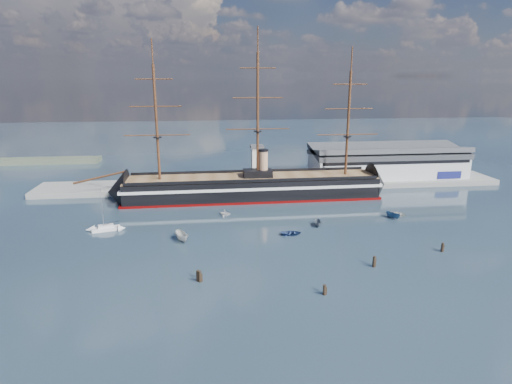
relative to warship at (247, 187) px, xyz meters
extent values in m
plane|color=#1E2B37|center=(2.02, -20.00, -4.04)|extent=(600.00, 600.00, 0.00)
cube|color=slate|center=(12.02, 16.00, -4.04)|extent=(180.00, 18.00, 2.00)
cube|color=#B7BABC|center=(60.02, 20.00, 2.96)|extent=(62.00, 20.00, 10.00)
cube|color=#3F4247|center=(60.02, 20.00, 8.56)|extent=(63.00, 21.00, 2.00)
cube|color=silver|center=(5.02, 13.00, 4.96)|extent=(4.00, 4.00, 14.00)
cube|color=#3F4247|center=(5.02, 13.00, 12.46)|extent=(5.00, 5.00, 1.00)
cube|color=black|center=(1.73, 0.00, -0.04)|extent=(88.13, 16.75, 7.00)
cube|color=silver|center=(1.73, 0.00, 1.16)|extent=(90.14, 17.01, 1.00)
cube|color=#550303|center=(1.73, 0.00, -3.69)|extent=(90.14, 16.97, 0.90)
cone|color=black|center=(-44.77, 0.00, -0.34)|extent=(14.13, 15.80, 15.68)
cone|color=black|center=(48.23, 0.00, -0.34)|extent=(11.13, 15.77, 15.68)
cube|color=brown|center=(1.73, 0.00, 3.56)|extent=(88.12, 15.47, 0.40)
cube|color=black|center=(3.73, 0.00, 4.96)|extent=(10.05, 6.09, 2.50)
cylinder|color=tan|center=(5.73, 0.00, 8.46)|extent=(3.20, 3.20, 9.00)
cylinder|color=#381E0F|center=(-50.27, 0.00, 4.96)|extent=(17.76, 0.85, 4.43)
cylinder|color=#381E0F|center=(-30.27, 0.00, 22.76)|extent=(0.90, 0.90, 38.00)
cylinder|color=#381E0F|center=(3.73, 0.00, 24.76)|extent=(0.90, 0.90, 42.00)
cylinder|color=#381E0F|center=(35.73, 0.00, 21.76)|extent=(0.90, 0.90, 36.00)
cube|color=silver|center=(-42.81, -28.60, -3.52)|extent=(8.05, 4.23, 1.03)
cube|color=silver|center=(-42.81, -28.60, -2.70)|extent=(4.41, 2.68, 0.82)
cylinder|color=#B2B2B7|center=(-43.33, -28.60, 2.66)|extent=(0.16, 0.16, 11.34)
imported|color=beige|center=(-21.08, -39.15, -4.04)|extent=(8.23, 5.52, 3.09)
imported|color=navy|center=(8.40, -37.97, -4.04)|extent=(1.63, 3.61, 1.65)
imported|color=slate|center=(17.57, -31.90, -4.04)|extent=(5.61, 2.75, 2.15)
imported|color=white|center=(-8.78, -19.46, -4.04)|extent=(5.50, 6.65, 2.26)
imported|color=silver|center=(44.79, -25.07, -4.04)|extent=(3.05, 3.45, 1.55)
imported|color=navy|center=(42.28, -27.53, -4.04)|extent=(6.21, 4.82, 2.37)
cylinder|color=black|center=(-16.18, -63.02, -4.04)|extent=(0.64, 0.64, 3.20)
cylinder|color=black|center=(8.52, -71.47, -4.04)|extent=(0.64, 0.64, 2.88)
cylinder|color=black|center=(23.23, -60.20, -4.04)|extent=(0.64, 0.64, 3.32)
cylinder|color=black|center=(43.45, -53.67, -4.04)|extent=(0.64, 0.64, 3.02)
cylinder|color=black|center=(-16.61, -62.53, -4.04)|extent=(0.64, 0.64, 3.18)
camera|label=1|loc=(-13.92, -146.26, 38.13)|focal=30.00mm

